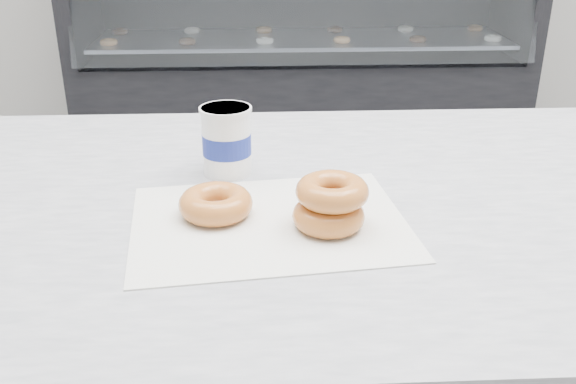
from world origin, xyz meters
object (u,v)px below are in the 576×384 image
at_px(donut_single, 216,203).
at_px(coffee_cup, 227,140).
at_px(display_case, 301,55).
at_px(donut_stack, 330,203).

relative_size(donut_single, coffee_cup, 0.94).
distance_m(donut_single, coffee_cup, 0.15).
bearing_deg(display_case, coffee_cup, -96.26).
bearing_deg(donut_stack, display_case, 86.81).
height_order(donut_single, donut_stack, donut_stack).
bearing_deg(donut_single, donut_stack, -14.79).
bearing_deg(donut_stack, donut_single, 165.21).
xyz_separation_m(display_case, donut_single, (-0.30, -2.78, 0.43)).
height_order(display_case, donut_single, display_case).
bearing_deg(coffee_cup, donut_stack, -35.31).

